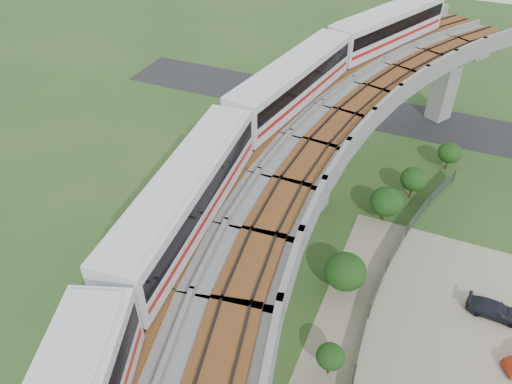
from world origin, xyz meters
TOP-DOWN VIEW (x-y plane):
  - ground at (0.00, 0.00)m, footprint 160.00×160.00m
  - dirt_lot at (14.00, -2.00)m, footprint 18.00×26.00m
  - asphalt_road at (0.00, 30.00)m, footprint 60.00×8.00m
  - viaduct at (3.84, 0.00)m, footprint 19.58×73.98m
  - metro_train at (0.36, 1.06)m, footprint 11.07×61.33m
  - fence at (9.75, 0.00)m, footprint 3.87×38.73m
  - tree_0 at (11.31, 21.44)m, footprint 2.34×2.34m
  - tree_1 at (8.79, 15.29)m, footprint 2.50×2.50m
  - tree_2 at (7.15, 11.13)m, footprint 2.86×2.86m
  - tree_3 at (6.06, 1.83)m, footprint 3.13×3.13m
  - tree_4 at (7.09, -5.30)m, footprint 1.85×1.85m
  - car_dark at (16.65, 3.90)m, footprint 3.85×1.68m

SIDE VIEW (x-z plane):
  - ground at x=0.00m, z-range 0.00..0.00m
  - asphalt_road at x=0.00m, z-range 0.00..0.03m
  - dirt_lot at x=14.00m, z-range 0.00..0.04m
  - car_dark at x=16.65m, z-range 0.04..1.14m
  - fence at x=9.75m, z-range 0.00..1.50m
  - tree_4 at x=7.09m, z-range 0.52..3.14m
  - tree_0 at x=11.31m, z-range 0.46..3.39m
  - tree_3 at x=6.06m, z-range 0.38..3.79m
  - tree_2 at x=7.15m, z-range 0.44..3.76m
  - tree_1 at x=8.79m, z-range 0.54..3.75m
  - viaduct at x=3.84m, z-range 3.35..14.75m
  - metro_train at x=0.36m, z-range 10.49..14.13m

